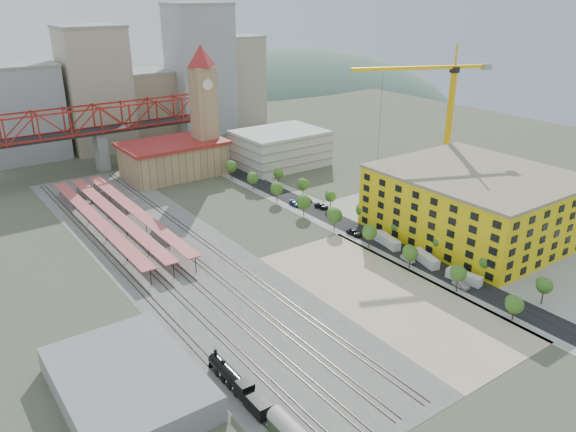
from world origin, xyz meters
TOP-DOWN VIEW (x-y plane):
  - ground at (0.00, 0.00)m, footprint 400.00×400.00m
  - ballast_strip at (-36.00, 17.50)m, footprint 36.00×165.00m
  - dirt_lot at (-4.00, -31.50)m, footprint 28.00×67.00m
  - street_asphalt at (16.00, 15.00)m, footprint 12.00×170.00m
  - sidewalk_west at (10.50, 15.00)m, footprint 3.00×170.00m
  - sidewalk_east at (21.50, 15.00)m, footprint 3.00×170.00m
  - construction_pad at (45.00, -20.00)m, footprint 50.00×90.00m
  - rail_tracks at (-37.80, 17.50)m, footprint 26.56×160.00m
  - platform_canopies at (-41.00, 45.00)m, footprint 16.00×80.00m
  - station_hall at (-5.00, 82.00)m, footprint 38.00×24.00m
  - clock_tower at (8.00, 79.99)m, footprint 12.00×12.00m
  - parking_garage at (36.00, 70.00)m, footprint 34.00×26.00m
  - truss_bridge at (-25.00, 105.00)m, footprint 94.00×9.60m
  - construction_building at (42.00, -20.00)m, footprint 44.60×50.60m
  - warehouse at (-66.00, -30.00)m, footprint 22.00×32.00m
  - street_trees at (16.00, 5.00)m, footprint 15.40×124.40m
  - skyline at (7.47, 142.31)m, footprint 133.00×46.00m
  - distant_hills at (45.28, 260.00)m, footprint 647.00×264.00m
  - locomotive at (-50.00, -40.36)m, footprint 2.54×19.61m
  - tower_crane at (59.48, 9.65)m, footprint 43.97×20.89m
  - site_trailer_a at (16.00, -37.78)m, footprint 4.07×9.11m
  - site_trailer_b at (16.00, -25.56)m, footprint 4.59×9.54m
  - site_trailer_c at (16.00, -11.95)m, footprint 4.46×9.45m
  - site_trailer_d at (16.00, -11.28)m, footprint 3.69×9.65m
  - car_0 at (13.00, -39.33)m, footprint 2.00×4.64m
  - car_1 at (13.00, -22.08)m, footprint 2.07×4.67m
  - car_2 at (13.00, -1.20)m, footprint 2.49×5.20m
  - car_3 at (13.00, 28.39)m, footprint 2.34×4.85m
  - car_4 at (19.00, -24.55)m, footprint 1.95×4.49m
  - car_5 at (19.00, -21.07)m, footprint 1.55×4.20m
  - car_6 at (19.00, 21.47)m, footprint 3.03×5.31m
  - car_7 at (19.00, 29.76)m, footprint 2.23×4.98m

SIDE VIEW (x-z plane):
  - distant_hills at x=45.28m, z-range -193.04..33.96m
  - ground at x=0.00m, z-range 0.00..0.00m
  - street_trees at x=16.00m, z-range -4.00..4.00m
  - sidewalk_west at x=10.50m, z-range 0.00..0.04m
  - sidewalk_east at x=21.50m, z-range 0.00..0.04m
  - ballast_strip at x=-36.00m, z-range 0.00..0.06m
  - dirt_lot at x=-4.00m, z-range 0.00..0.06m
  - street_asphalt at x=16.00m, z-range 0.00..0.06m
  - construction_pad at x=45.00m, z-range 0.00..0.06m
  - rail_tracks at x=-37.80m, z-range 0.06..0.24m
  - car_3 at x=13.00m, z-range 0.00..1.36m
  - car_5 at x=19.00m, z-range 0.00..1.37m
  - car_6 at x=19.00m, z-range 0.00..1.40m
  - car_7 at x=19.00m, z-range 0.00..1.42m
  - car_2 at x=13.00m, z-range 0.00..1.43m
  - car_1 at x=13.00m, z-range 0.00..1.49m
  - car_4 at x=19.00m, z-range 0.00..1.51m
  - car_0 at x=13.00m, z-range 0.00..1.56m
  - site_trailer_a at x=16.00m, z-range 0.00..2.41m
  - site_trailer_c at x=16.00m, z-range 0.00..2.50m
  - site_trailer_b at x=16.00m, z-range 0.00..2.53m
  - site_trailer_d at x=16.00m, z-range 0.00..2.57m
  - locomotive at x=-50.00m, z-range -0.62..4.28m
  - warehouse at x=-66.00m, z-range 0.00..5.00m
  - platform_canopies at x=-41.00m, z-range 1.93..6.06m
  - station_hall at x=-5.00m, z-range 0.12..13.22m
  - parking_garage at x=36.00m, z-range 0.00..14.00m
  - construction_building at x=42.00m, z-range 0.01..18.81m
  - truss_bridge at x=-25.00m, z-range 6.06..31.66m
  - skyline at x=7.47m, z-range -7.19..52.81m
  - clock_tower at x=8.00m, z-range 2.70..54.70m
  - tower_crane at x=59.48m, z-range 5.93..56.55m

